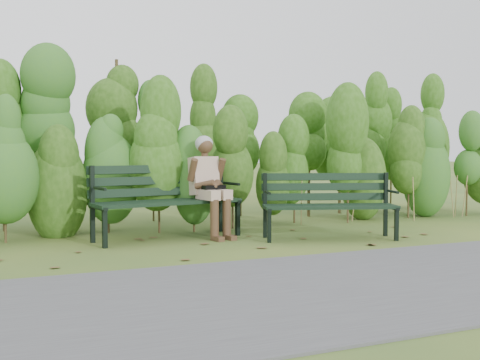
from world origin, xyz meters
name	(u,v)px	position (x,y,z in m)	size (l,w,h in m)	color
ground	(251,244)	(0.00, 0.00, 0.00)	(80.00, 80.00, 0.00)	#3C5B28
footpath	(358,284)	(0.00, -2.20, 0.01)	(60.00, 2.50, 0.01)	#474749
hedge_band	(201,141)	(0.00, 1.86, 1.26)	(11.04, 1.67, 2.42)	#47381E
leaf_litter	(234,248)	(-0.28, -0.16, 0.00)	(5.28, 2.28, 0.01)	brown
bench_left	(165,195)	(-0.83, 0.86, 0.55)	(1.95, 0.91, 0.94)	black
bench_right	(328,200)	(1.09, 0.05, 0.49)	(1.75, 1.02, 0.83)	black
seated_woman	(209,179)	(-0.26, 0.77, 0.75)	(0.53, 0.78, 1.31)	beige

